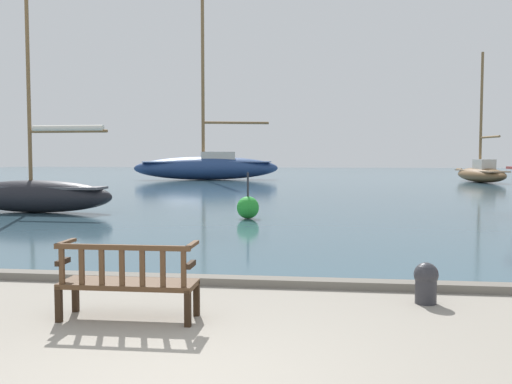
{
  "coord_description": "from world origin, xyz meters",
  "views": [
    {
      "loc": [
        1.37,
        -4.46,
        1.93
      ],
      "look_at": [
        -0.48,
        10.0,
        1.0
      ],
      "focal_mm": 40.0,
      "sensor_mm": 36.0,
      "label": 1
    }
  ],
  "objects": [
    {
      "name": "sailboat_outer_starboard",
      "position": [
        11.82,
        36.62,
        0.76
      ],
      "size": [
        2.95,
        7.42,
        8.95
      ],
      "color": "brown",
      "rests_on": "harbor_water"
    },
    {
      "name": "harbor_water",
      "position": [
        0.0,
        44.0,
        0.04
      ],
      "size": [
        100.0,
        80.0,
        0.08
      ],
      "primitive_type": "cube",
      "color": "#385666",
      "rests_on": "ground"
    },
    {
      "name": "channel_buoy",
      "position": [
        -0.98,
        12.02,
        0.41
      ],
      "size": [
        0.66,
        0.66,
        1.36
      ],
      "color": "green",
      "rests_on": "harbor_water"
    },
    {
      "name": "park_bench",
      "position": [
        -0.97,
        1.91,
        0.47
      ],
      "size": [
        1.61,
        0.54,
        0.92
      ],
      "color": "black",
      "rests_on": "ground"
    },
    {
      "name": "mooring_bollard",
      "position": [
        2.64,
        3.12,
        0.29
      ],
      "size": [
        0.32,
        0.32,
        0.54
      ],
      "color": "#2D2D33",
      "rests_on": "ground"
    },
    {
      "name": "sailboat_mid_port",
      "position": [
        -7.86,
        38.31,
        1.16
      ],
      "size": [
        11.26,
        5.2,
        15.83
      ],
      "color": "navy",
      "rests_on": "harbor_water"
    },
    {
      "name": "sailboat_far_port",
      "position": [
        -8.13,
        13.0,
        0.7
      ],
      "size": [
        5.36,
        1.41,
        7.53
      ],
      "color": "black",
      "rests_on": "harbor_water"
    },
    {
      "name": "quay_edge_kerb",
      "position": [
        0.0,
        3.85,
        0.06
      ],
      "size": [
        40.0,
        0.3,
        0.12
      ],
      "primitive_type": "cube",
      "color": "slate",
      "rests_on": "ground"
    }
  ]
}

